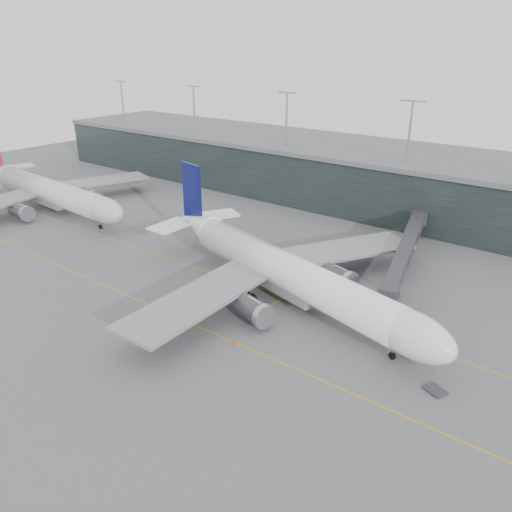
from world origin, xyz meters
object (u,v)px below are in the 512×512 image
Objects in this scene: main_aircraft at (286,272)px; jet_bridge at (416,247)px; gse_cart at (408,351)px; second_aircraft at (50,192)px.

jet_bridge is (13.00, 26.01, -0.60)m from main_aircraft.
second_aircraft is at bearing 175.61° from gse_cart.
second_aircraft is at bearing 179.50° from jet_bridge.
main_aircraft is 29.09m from jet_bridge.
jet_bridge reaches higher than gse_cart.
second_aircraft reaches higher than gse_cart.
main_aircraft is at bearing 0.41° from second_aircraft.
main_aircraft is 1.48× the size of jet_bridge.
second_aircraft is (-78.50, 3.82, -0.10)m from main_aircraft.
main_aircraft reaches higher than jet_bridge.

